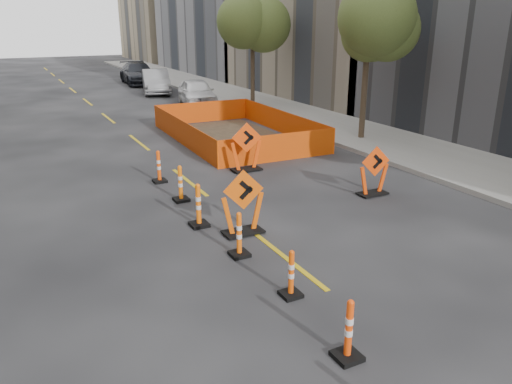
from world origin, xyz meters
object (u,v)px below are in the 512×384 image
channelizer_5 (239,234)px  parked_car_mid (156,82)px  chevron_sign_left (243,202)px  channelizer_7 (180,183)px  channelizer_3 (349,330)px  channelizer_6 (198,205)px  parked_car_near (197,92)px  channelizer_8 (159,166)px  parked_car_far (138,73)px  chevron_sign_right (374,171)px  channelizer_4 (291,273)px  chevron_sign_center (246,147)px

channelizer_5 → parked_car_mid: parked_car_mid is taller
parked_car_mid → chevron_sign_left: bearing=-89.1°
channelizer_7 → chevron_sign_left: (0.55, -2.85, 0.28)m
chevron_sign_left → parked_car_mid: 24.57m
channelizer_3 → parked_car_mid: size_ratio=0.21×
channelizer_6 → parked_car_near: 18.35m
channelizer_8 → parked_car_far: 25.76m
chevron_sign_left → channelizer_8: bearing=107.2°
channelizer_5 → channelizer_7: bearing=89.4°
channelizer_5 → parked_car_near: 20.11m
channelizer_7 → channelizer_6: bearing=-96.4°
channelizer_3 → channelizer_5: same height
parked_car_near → parked_car_mid: parked_car_mid is taller
parked_car_mid → chevron_sign_right: bearing=-78.4°
channelizer_4 → channelizer_5: 1.94m
channelizer_3 → chevron_sign_center: (3.04, 9.53, 0.32)m
channelizer_4 → parked_car_near: size_ratio=0.21×
chevron_sign_left → parked_car_near: size_ratio=0.36×
channelizer_8 → parked_car_near: bearing=64.3°
channelizer_5 → chevron_sign_center: (2.98, 5.66, 0.32)m
parked_car_near → parked_car_far: bearing=102.2°
channelizer_6 → channelizer_5: bearing=-84.9°
channelizer_7 → parked_car_mid: parked_car_mid is taller
chevron_sign_center → parked_car_mid: chevron_sign_center is taller
channelizer_4 → channelizer_7: bearing=90.8°
channelizer_3 → channelizer_8: size_ratio=0.99×
channelizer_3 → channelizer_8: (0.07, 9.67, 0.00)m
channelizer_7 → parked_car_mid: (5.69, 21.18, 0.28)m
parked_car_far → chevron_sign_right: bearing=-87.4°
channelizer_8 → chevron_sign_left: size_ratio=0.64×
parked_car_mid → parked_car_far: parked_car_far is taller
chevron_sign_center → parked_car_near: 13.83m
channelizer_6 → chevron_sign_right: size_ratio=0.76×
channelizer_4 → chevron_sign_left: (0.46, 2.96, 0.33)m
channelizer_5 → parked_car_far: 31.44m
channelizer_4 → chevron_sign_center: (2.86, 7.59, 0.36)m
chevron_sign_left → parked_car_far: bearing=90.0°
chevron_sign_center → parked_car_far: chevron_sign_center is taller
channelizer_5 → chevron_sign_right: bearing=19.0°
channelizer_6 → channelizer_4: bearing=-85.6°
channelizer_4 → channelizer_6: channelizer_6 is taller
channelizer_6 → parked_car_far: bearing=77.8°
chevron_sign_center → chevron_sign_right: chevron_sign_center is taller
channelizer_5 → chevron_sign_right: (5.16, 1.78, 0.22)m
channelizer_8 → parked_car_far: size_ratio=0.18×
channelizer_3 → parked_car_far: 35.25m
chevron_sign_left → chevron_sign_right: size_ratio=1.10×
chevron_sign_center → parked_car_near: chevron_sign_center is taller
channelizer_3 → chevron_sign_center: chevron_sign_center is taller
chevron_sign_center → parked_car_far: size_ratio=0.30×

